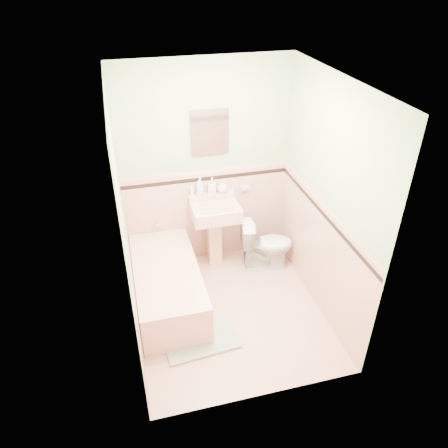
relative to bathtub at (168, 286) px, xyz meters
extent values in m
plane|color=#E8AA98|center=(0.63, -0.33, -0.23)|extent=(2.20, 2.20, 0.00)
plane|color=white|center=(0.63, -0.33, 2.27)|extent=(2.20, 2.20, 0.00)
plane|color=beige|center=(0.63, 0.77, 1.02)|extent=(2.50, 0.00, 2.50)
plane|color=beige|center=(0.63, -1.43, 1.02)|extent=(2.50, 0.00, 2.50)
plane|color=beige|center=(-0.37, -0.33, 1.02)|extent=(0.00, 2.50, 2.50)
plane|color=beige|center=(1.63, -0.33, 1.02)|extent=(0.00, 2.50, 2.50)
plane|color=beige|center=(0.63, 0.76, 0.38)|extent=(2.00, 0.00, 2.00)
plane|color=beige|center=(0.63, -1.42, 0.38)|extent=(2.00, 0.00, 2.00)
plane|color=beige|center=(-0.36, -0.33, 0.38)|extent=(0.00, 2.20, 2.20)
plane|color=beige|center=(1.62, -0.33, 0.38)|extent=(0.00, 2.20, 2.20)
plane|color=black|center=(0.63, 0.75, 0.90)|extent=(2.00, 0.00, 2.00)
plane|color=black|center=(0.63, -1.41, 0.90)|extent=(2.00, 0.00, 2.00)
plane|color=black|center=(-0.35, -0.33, 0.89)|extent=(0.00, 2.20, 2.20)
plane|color=black|center=(1.61, -0.33, 0.89)|extent=(0.00, 2.20, 2.20)
plane|color=#E8A99C|center=(0.63, 0.75, 0.99)|extent=(2.00, 0.00, 2.00)
plane|color=#E8A99C|center=(0.63, -1.41, 0.99)|extent=(2.00, 0.00, 2.00)
plane|color=#E8A99C|center=(-0.35, -0.33, 1.00)|extent=(0.00, 2.20, 2.20)
plane|color=#E8A99C|center=(1.61, -0.33, 1.00)|extent=(0.00, 2.20, 2.20)
cube|color=#E3A997|center=(0.00, 0.00, 0.00)|extent=(0.70, 1.50, 0.45)
cylinder|color=silver|center=(0.00, 0.72, 0.41)|extent=(0.04, 0.12, 0.04)
cylinder|color=silver|center=(0.68, 0.67, 0.72)|extent=(0.02, 0.02, 0.10)
cube|color=white|center=(0.68, 0.74, 1.47)|extent=(0.37, 0.04, 0.46)
cube|color=#E3A997|center=(1.10, 0.73, 0.72)|extent=(0.11, 0.07, 0.04)
imported|color=#B2B2B2|center=(0.54, 0.71, 0.83)|extent=(0.11, 0.11, 0.24)
imported|color=#B2B2B2|center=(0.69, 0.71, 0.81)|extent=(0.12, 0.12, 0.21)
imported|color=#B2B2B2|center=(0.81, 0.71, 0.79)|extent=(0.14, 0.14, 0.16)
cylinder|color=white|center=(0.44, 0.71, 0.77)|extent=(0.04, 0.04, 0.12)
imported|color=white|center=(1.29, 0.36, 0.10)|extent=(0.68, 0.46, 0.65)
cube|color=gray|center=(0.23, -0.65, -0.21)|extent=(0.78, 0.56, 0.03)
cube|color=#BF1E59|center=(0.17, -0.66, -0.17)|extent=(0.15, 0.09, 0.05)
camera|label=1|loc=(-0.30, -3.69, 3.15)|focal=34.32mm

